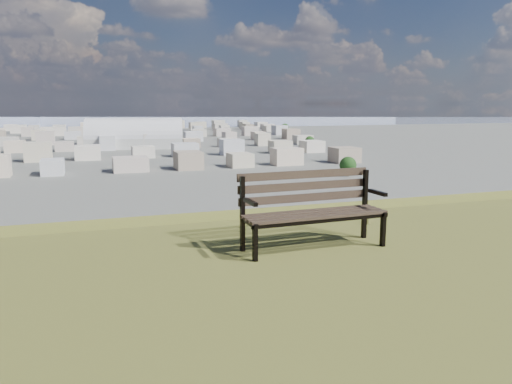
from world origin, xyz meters
name	(u,v)px	position (x,y,z in m)	size (l,w,h in m)	color
park_bench	(311,205)	(1.23, 2.47, 25.47)	(1.62, 0.57, 0.84)	#3D3023
arena	(135,139)	(26.87, 307.50, 5.61)	(59.58, 32.86, 23.82)	#B4B5B0
city_blocks	(88,135)	(0.00, 394.44, 3.50)	(395.00, 361.00, 7.00)	beige
city_trees	(42,141)	(-26.39, 319.00, 4.83)	(406.52, 387.20, 9.98)	#34261A
bay_water	(86,120)	(0.00, 900.00, 0.00)	(2400.00, 700.00, 0.12)	#919DB9
far_hills	(60,104)	(-60.92, 1402.93, 25.47)	(2050.00, 340.00, 60.00)	#8F97B1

